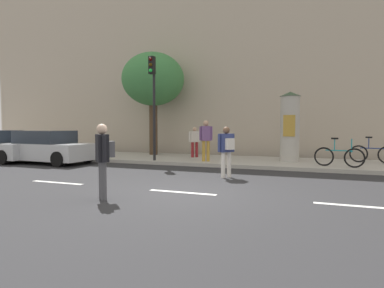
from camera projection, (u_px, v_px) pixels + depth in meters
name	position (u px, v px, depth m)	size (l,w,h in m)	color
ground_plane	(182.00, 192.00, 8.16)	(80.00, 80.00, 0.00)	#2B2B2D
sidewalk_curb	(241.00, 161.00, 14.69)	(36.00, 4.00, 0.15)	#B2ADA3
lane_markings	(182.00, 192.00, 8.16)	(25.80, 0.16, 0.01)	silver
building_backdrop	(260.00, 59.00, 19.05)	(36.00, 5.00, 11.24)	#B7A893
traffic_light	(153.00, 91.00, 14.13)	(0.24, 0.45, 4.53)	black
poster_column	(290.00, 126.00, 13.90)	(0.89, 0.89, 3.00)	#B2ADA3
street_tree	(153.00, 80.00, 17.14)	(3.29, 3.29, 5.41)	#4C3826
pedestrian_in_light_jacket	(103.00, 155.00, 7.32)	(0.52, 0.52, 1.72)	#4C4C51
pedestrian_in_dark_shirt	(227.00, 147.00, 10.45)	(0.53, 0.54, 1.66)	silver
pedestrian_with_bag	(206.00, 137.00, 13.95)	(0.53, 0.48, 1.77)	#B78C33
pedestrian_near_pole	(195.00, 140.00, 15.82)	(0.48, 0.53, 1.47)	maroon
bicycle_leaning	(373.00, 154.00, 13.32)	(1.73, 0.50, 1.09)	black
bicycle_upright	(339.00, 156.00, 12.08)	(1.75, 0.41, 1.09)	black
parked_car_silver	(48.00, 148.00, 14.57)	(4.19, 2.11, 1.47)	silver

